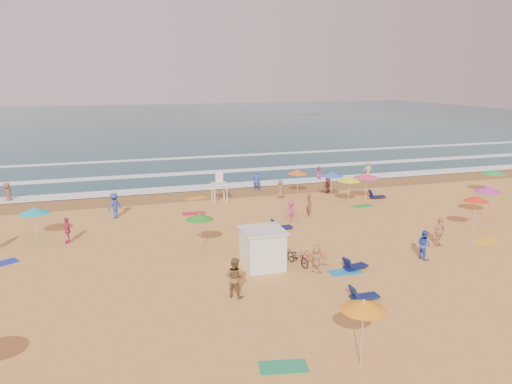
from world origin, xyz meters
name	(u,v)px	position (x,y,z in m)	size (l,w,h in m)	color
ground	(274,236)	(0.00, 0.00, 0.00)	(220.00, 220.00, 0.00)	gold
ocean	(147,122)	(0.00, 84.00, 0.00)	(220.00, 140.00, 0.18)	#0C4756
wet_sand	(227,193)	(0.00, 12.50, 0.01)	(220.00, 220.00, 0.00)	olive
surf_foam	(206,174)	(0.00, 21.32, 0.10)	(200.00, 18.70, 0.05)	white
cabana	(263,249)	(-2.38, -4.83, 1.00)	(2.00, 2.00, 2.00)	white
cabana_roof	(263,230)	(-2.38, -4.83, 2.06)	(2.20, 2.20, 0.12)	silver
bicycle	(298,257)	(-0.48, -5.13, 0.46)	(0.61, 1.75, 0.92)	black
lifeguard_stand	(219,190)	(-1.34, 9.50, 1.05)	(1.20, 1.20, 2.10)	white
beach_umbrellas	(289,204)	(0.80, -0.43, 2.14)	(53.07, 26.28, 0.82)	blue
loungers	(419,236)	(8.41, -3.29, 0.17)	(50.87, 20.29, 0.34)	#101E51
towels	(281,241)	(0.01, -1.13, 0.01)	(50.19, 26.65, 0.03)	#B43316
beachgoers	(235,209)	(-1.41, 4.30, 0.81)	(44.00, 25.07, 2.13)	#2647B1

